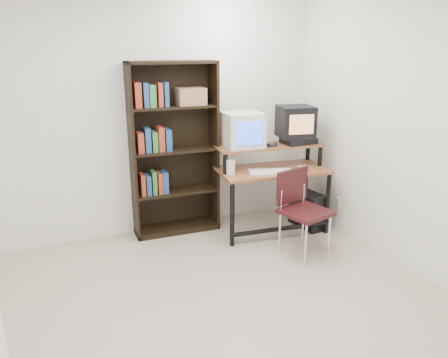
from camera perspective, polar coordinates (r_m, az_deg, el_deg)
name	(u,v)px	position (r m, az deg, el deg)	size (l,w,h in m)	color
floor	(221,324)	(3.56, -0.44, -18.40)	(4.00, 4.00, 0.01)	#BEB09D
back_wall	(146,118)	(4.85, -10.11, 7.88)	(4.00, 0.01, 2.60)	white
right_wall	(432,137)	(4.19, 25.51, 5.01)	(0.01, 4.00, 2.60)	white
computer_desk	(272,172)	(4.92, 6.30, 0.87)	(1.27, 0.74, 0.98)	brown
crt_monitor	(242,130)	(4.81, 2.40, 6.39)	(0.44, 0.45, 0.39)	silver
vcr	(298,141)	(5.06, 9.68, 4.92)	(0.36, 0.26, 0.08)	black
crt_tv	(296,122)	(5.04, 9.32, 7.40)	(0.44, 0.43, 0.35)	black
cd_spindle	(272,145)	(4.87, 6.28, 4.43)	(0.12, 0.12, 0.05)	#26262B
keyboard	(271,172)	(4.74, 6.10, 0.86)	(0.47, 0.21, 0.04)	silver
mousepad	(303,169)	(4.97, 10.28, 1.27)	(0.22, 0.18, 0.01)	black
mouse	(303,167)	(4.98, 10.24, 1.52)	(0.10, 0.06, 0.03)	white
desk_speaker	(230,168)	(4.65, 0.76, 1.47)	(0.08, 0.07, 0.17)	silver
pc_tower	(307,209)	(5.22, 10.79, -3.93)	(0.20, 0.45, 0.42)	black
school_chair	(300,203)	(4.46, 9.94, -3.17)	(0.52, 0.52, 0.86)	black
bookshelf	(173,148)	(4.85, -6.66, 4.05)	(0.97, 0.37, 1.90)	black
wall_outlet	(337,203)	(5.24, 14.59, -3.05)	(0.02, 0.08, 0.12)	beige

